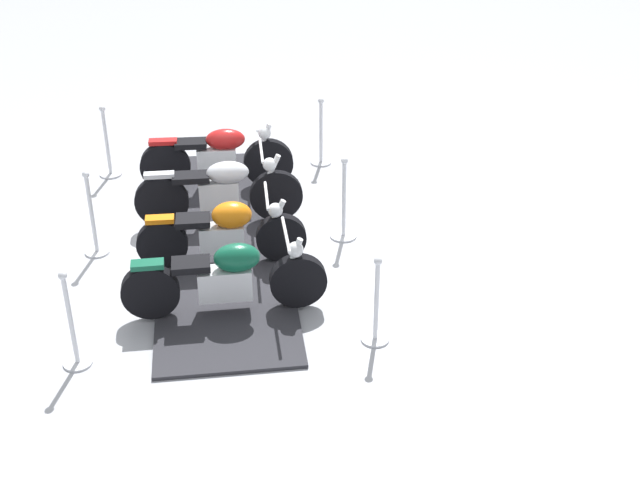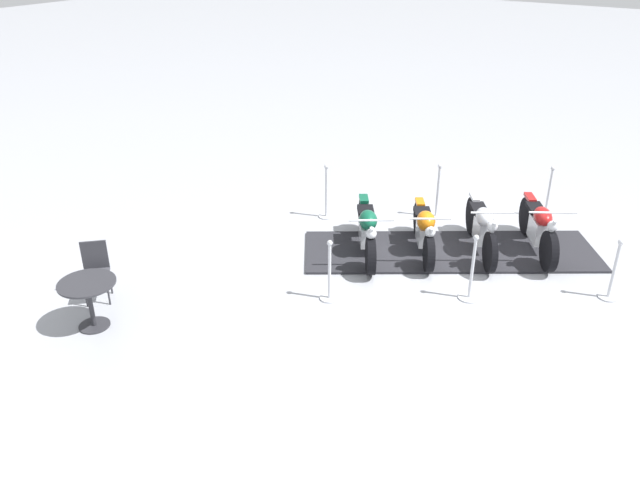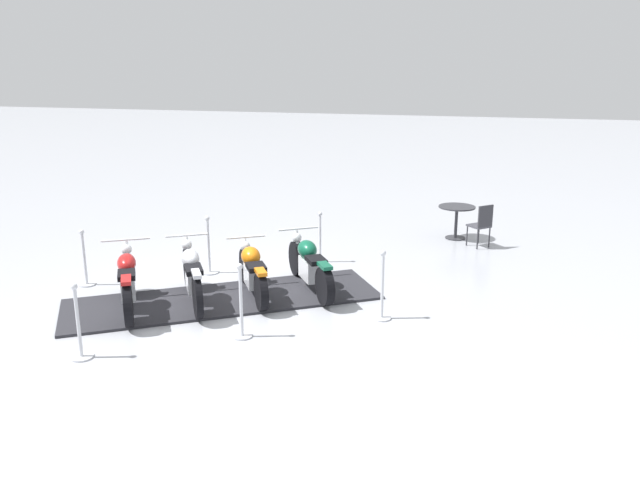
{
  "view_description": "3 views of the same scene",
  "coord_description": "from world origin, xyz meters",
  "px_view_note": "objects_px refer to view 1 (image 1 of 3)",
  "views": [
    {
      "loc": [
        8.03,
        5.36,
        5.7
      ],
      "look_at": [
        0.85,
        1.82,
        0.99
      ],
      "focal_mm": 48.78,
      "sensor_mm": 36.0,
      "label": 1
    },
    {
      "loc": [
        -3.65,
        9.9,
        5.45
      ],
      "look_at": [
        1.58,
        1.93,
        0.63
      ],
      "focal_mm": 35.71,
      "sensor_mm": 36.0,
      "label": 2
    },
    {
      "loc": [
        4.35,
        -9.44,
        3.94
      ],
      "look_at": [
        1.25,
        1.65,
        0.73
      ],
      "focal_mm": 35.94,
      "sensor_mm": 36.0,
      "label": 3
    }
  ],
  "objects_px": {
    "motorcycle_chrome": "(221,189)",
    "motorcycle_maroon": "(219,157)",
    "stanchion_left_front": "(73,333)",
    "stanchion_right_rear": "(321,142)",
    "stanchion_left_rear": "(108,153)",
    "motorcycle_copper": "(225,231)",
    "stanchion_left_mid": "(93,225)",
    "motorcycle_forest": "(228,277)",
    "stanchion_right_front": "(376,313)",
    "stanchion_right_mid": "(344,213)"
  },
  "relations": [
    {
      "from": "motorcycle_chrome",
      "to": "motorcycle_copper",
      "type": "bearing_deg",
      "value": -88.75
    },
    {
      "from": "stanchion_left_front",
      "to": "stanchion_right_rear",
      "type": "height_order",
      "value": "stanchion_left_front"
    },
    {
      "from": "stanchion_right_rear",
      "to": "motorcycle_maroon",
      "type": "bearing_deg",
      "value": -31.7
    },
    {
      "from": "stanchion_left_rear",
      "to": "stanchion_left_mid",
      "type": "height_order",
      "value": "stanchion_left_mid"
    },
    {
      "from": "stanchion_left_rear",
      "to": "motorcycle_chrome",
      "type": "bearing_deg",
      "value": 76.56
    },
    {
      "from": "motorcycle_copper",
      "to": "stanchion_right_mid",
      "type": "height_order",
      "value": "stanchion_right_mid"
    },
    {
      "from": "motorcycle_maroon",
      "to": "stanchion_left_rear",
      "type": "xyz_separation_m",
      "value": [
        0.3,
        -1.72,
        -0.16
      ]
    },
    {
      "from": "stanchion_left_rear",
      "to": "stanchion_left_mid",
      "type": "distance_m",
      "value": 2.25
    },
    {
      "from": "motorcycle_forest",
      "to": "motorcycle_copper",
      "type": "relative_size",
      "value": 1.09
    },
    {
      "from": "motorcycle_copper",
      "to": "motorcycle_chrome",
      "type": "xyz_separation_m",
      "value": [
        -0.85,
        -0.57,
        0.05
      ]
    },
    {
      "from": "stanchion_left_mid",
      "to": "motorcycle_forest",
      "type": "bearing_deg",
      "value": 79.96
    },
    {
      "from": "stanchion_right_rear",
      "to": "stanchion_left_rear",
      "type": "bearing_deg",
      "value": -56.27
    },
    {
      "from": "motorcycle_copper",
      "to": "motorcycle_maroon",
      "type": "relative_size",
      "value": 0.95
    },
    {
      "from": "stanchion_left_mid",
      "to": "stanchion_right_front",
      "type": "distance_m",
      "value": 3.86
    },
    {
      "from": "stanchion_left_mid",
      "to": "stanchion_right_mid",
      "type": "bearing_deg",
      "value": 123.73
    },
    {
      "from": "stanchion_left_mid",
      "to": "stanchion_right_front",
      "type": "bearing_deg",
      "value": 88.2
    },
    {
      "from": "motorcycle_chrome",
      "to": "stanchion_right_rear",
      "type": "height_order",
      "value": "motorcycle_chrome"
    },
    {
      "from": "motorcycle_maroon",
      "to": "motorcycle_forest",
      "type": "bearing_deg",
      "value": -87.5
    },
    {
      "from": "motorcycle_maroon",
      "to": "stanchion_left_mid",
      "type": "xyz_separation_m",
      "value": [
        2.17,
        -0.48,
        -0.13
      ]
    },
    {
      "from": "motorcycle_chrome",
      "to": "motorcycle_maroon",
      "type": "xyz_separation_m",
      "value": [
        -0.85,
        -0.57,
        -0.01
      ]
    },
    {
      "from": "motorcycle_forest",
      "to": "stanchion_right_front",
      "type": "relative_size",
      "value": 1.87
    },
    {
      "from": "motorcycle_forest",
      "to": "stanchion_right_mid",
      "type": "xyz_separation_m",
      "value": [
        -2.13,
        0.42,
        -0.14
      ]
    },
    {
      "from": "motorcycle_copper",
      "to": "stanchion_left_mid",
      "type": "xyz_separation_m",
      "value": [
        0.46,
        -1.62,
        -0.09
      ]
    },
    {
      "from": "motorcycle_forest",
      "to": "stanchion_left_mid",
      "type": "distance_m",
      "value": 2.23
    },
    {
      "from": "stanchion_left_front",
      "to": "stanchion_right_rear",
      "type": "relative_size",
      "value": 1.08
    },
    {
      "from": "stanchion_left_rear",
      "to": "stanchion_left_mid",
      "type": "xyz_separation_m",
      "value": [
        1.87,
        1.25,
        0.04
      ]
    },
    {
      "from": "stanchion_left_front",
      "to": "stanchion_left_rear",
      "type": "bearing_deg",
      "value": -146.27
    },
    {
      "from": "motorcycle_maroon",
      "to": "stanchion_left_front",
      "type": "height_order",
      "value": "stanchion_left_front"
    },
    {
      "from": "motorcycle_copper",
      "to": "stanchion_right_rear",
      "type": "relative_size",
      "value": 1.72
    },
    {
      "from": "motorcycle_forest",
      "to": "motorcycle_copper",
      "type": "xyz_separation_m",
      "value": [
        -0.85,
        -0.57,
        -0.01
      ]
    },
    {
      "from": "motorcycle_chrome",
      "to": "motorcycle_maroon",
      "type": "height_order",
      "value": "motorcycle_maroon"
    },
    {
      "from": "motorcycle_chrome",
      "to": "stanchion_right_mid",
      "type": "relative_size",
      "value": 1.68
    },
    {
      "from": "motorcycle_copper",
      "to": "stanchion_left_front",
      "type": "xyz_separation_m",
      "value": [
        2.33,
        -0.38,
        -0.09
      ]
    },
    {
      "from": "motorcycle_copper",
      "to": "motorcycle_maroon",
      "type": "distance_m",
      "value": 2.06
    },
    {
      "from": "motorcycle_copper",
      "to": "motorcycle_maroon",
      "type": "bearing_deg",
      "value": 91.58
    },
    {
      "from": "stanchion_left_mid",
      "to": "stanchion_right_front",
      "type": "height_order",
      "value": "stanchion_left_mid"
    },
    {
      "from": "motorcycle_forest",
      "to": "stanchion_right_rear",
      "type": "height_order",
      "value": "stanchion_right_rear"
    },
    {
      "from": "motorcycle_chrome",
      "to": "stanchion_left_front",
      "type": "relative_size",
      "value": 1.68
    },
    {
      "from": "motorcycle_maroon",
      "to": "stanchion_left_rear",
      "type": "height_order",
      "value": "stanchion_left_rear"
    },
    {
      "from": "stanchion_right_rear",
      "to": "stanchion_right_front",
      "type": "relative_size",
      "value": 1.0
    },
    {
      "from": "stanchion_left_rear",
      "to": "stanchion_right_front",
      "type": "bearing_deg",
      "value": 68.73
    },
    {
      "from": "motorcycle_forest",
      "to": "stanchion_left_rear",
      "type": "xyz_separation_m",
      "value": [
        -2.26,
        -3.44,
        -0.13
      ]
    },
    {
      "from": "motorcycle_chrome",
      "to": "stanchion_right_front",
      "type": "xyz_separation_m",
      "value": [
        1.44,
        2.81,
        -0.18
      ]
    },
    {
      "from": "stanchion_right_mid",
      "to": "stanchion_right_front",
      "type": "height_order",
      "value": "stanchion_right_mid"
    },
    {
      "from": "motorcycle_chrome",
      "to": "stanchion_right_rear",
      "type": "distance_m",
      "value": 2.32
    },
    {
      "from": "motorcycle_copper",
      "to": "stanchion_right_rear",
      "type": "distance_m",
      "value": 3.16
    },
    {
      "from": "motorcycle_copper",
      "to": "motorcycle_chrome",
      "type": "distance_m",
      "value": 1.03
    },
    {
      "from": "motorcycle_maroon",
      "to": "stanchion_right_rear",
      "type": "bearing_deg",
      "value": 26.95
    },
    {
      "from": "stanchion_left_rear",
      "to": "stanchion_right_front",
      "type": "height_order",
      "value": "stanchion_left_rear"
    },
    {
      "from": "stanchion_left_rear",
      "to": "stanchion_right_rear",
      "type": "xyz_separation_m",
      "value": [
        -1.75,
        2.62,
        -0.01
      ]
    }
  ]
}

